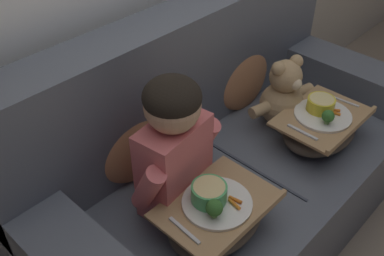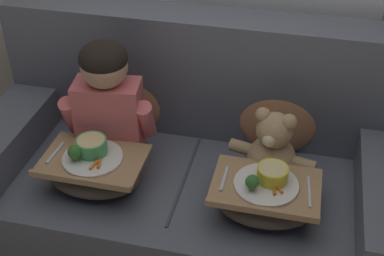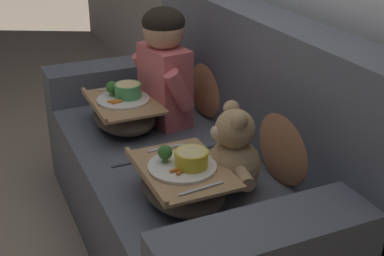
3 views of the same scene
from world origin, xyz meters
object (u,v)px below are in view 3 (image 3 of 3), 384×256
object	(u,v)px
throw_pillow_behind_teddy	(290,136)
lap_tray_child	(124,112)
teddy_bear	(233,155)
throw_pillow_behind_child	(211,79)
lap_tray_teddy	(182,182)
couch	(204,170)
child_figure	(164,61)

from	to	relation	value
throw_pillow_behind_teddy	lap_tray_child	bearing A→B (deg)	-147.21
lap_tray_child	teddy_bear	bearing A→B (deg)	16.17
throw_pillow_behind_child	lap_tray_teddy	world-z (taller)	throw_pillow_behind_child
couch	throw_pillow_behind_child	bearing A→B (deg)	150.35
child_figure	lap_tray_teddy	xyz separation A→B (m)	(0.70, -0.21, -0.23)
throw_pillow_behind_teddy	child_figure	world-z (taller)	child_figure
throw_pillow_behind_teddy	teddy_bear	xyz separation A→B (m)	(-0.00, -0.25, -0.03)
teddy_bear	lap_tray_teddy	size ratio (longest dim) A/B	0.89
teddy_bear	lap_tray_child	bearing A→B (deg)	-163.83
couch	teddy_bear	world-z (taller)	couch
teddy_bear	lap_tray_teddy	world-z (taller)	teddy_bear
teddy_bear	throw_pillow_behind_child	bearing A→B (deg)	160.42
throw_pillow_behind_teddy	lap_tray_teddy	distance (m)	0.47
throw_pillow_behind_teddy	teddy_bear	distance (m)	0.25
throw_pillow_behind_teddy	couch	bearing A→B (deg)	-150.35
throw_pillow_behind_teddy	throw_pillow_behind_child	bearing A→B (deg)	180.00
throw_pillow_behind_teddy	lap_tray_teddy	bearing A→B (deg)	-89.93
throw_pillow_behind_child	lap_tray_teddy	bearing A→B (deg)	-32.84
teddy_bear	throw_pillow_behind_teddy	bearing A→B (deg)	89.77
couch	throw_pillow_behind_child	xyz separation A→B (m)	(-0.35, 0.20, 0.29)
couch	throw_pillow_behind_child	world-z (taller)	couch
couch	child_figure	bearing A→B (deg)	-172.54
child_figure	teddy_bear	world-z (taller)	child_figure
throw_pillow_behind_child	lap_tray_teddy	distance (m)	0.84
throw_pillow_behind_teddy	teddy_bear	world-z (taller)	throw_pillow_behind_teddy
lap_tray_child	child_figure	bearing A→B (deg)	89.57
throw_pillow_behind_teddy	child_figure	bearing A→B (deg)	-160.71
throw_pillow_behind_child	lap_tray_child	bearing A→B (deg)	-90.18
lap_tray_teddy	child_figure	bearing A→B (deg)	163.53
couch	lap_tray_child	xyz separation A→B (m)	(-0.35, -0.25, 0.19)
couch	lap_tray_teddy	xyz separation A→B (m)	(0.35, -0.25, 0.19)
teddy_bear	lap_tray_child	size ratio (longest dim) A/B	0.89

